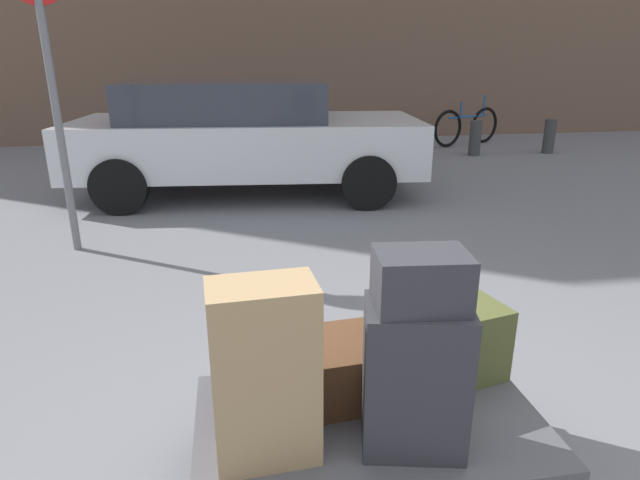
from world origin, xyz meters
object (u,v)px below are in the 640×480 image
at_px(bollard_kerb_near, 400,140).
at_px(bollard_kerb_far, 549,136).
at_px(suitcase_tan_front_left, 265,373).
at_px(no_parking_sign, 50,71).
at_px(duffel_bag_charcoal_topmost_pile, 421,280).
at_px(duffel_bag_olive_rear_left, 443,344).
at_px(suitcase_charcoal_center, 415,377).
at_px(bicycle_leaning, 467,126).
at_px(suitcase_brown_stacked_top, 315,372).
at_px(luggage_cart, 369,432).
at_px(bollard_kerb_mid, 475,138).
at_px(parked_car, 243,135).

xyz_separation_m(bollard_kerb_near, bollard_kerb_far, (2.85, 0.00, 0.00)).
bearing_deg(suitcase_tan_front_left, no_parking_sign, 110.41).
distance_m(duffel_bag_charcoal_topmost_pile, bollard_kerb_near, 7.89).
relative_size(duffel_bag_olive_rear_left, bollard_kerb_far, 0.87).
bearing_deg(duffel_bag_charcoal_topmost_pile, bollard_kerb_near, 78.27).
relative_size(suitcase_charcoal_center, bicycle_leaning, 0.34).
distance_m(suitcase_brown_stacked_top, duffel_bag_olive_rear_left, 0.59).
xyz_separation_m(luggage_cart, bollard_kerb_near, (2.46, 7.34, 0.04)).
bearing_deg(bollard_kerb_mid, bollard_kerb_far, 0.00).
distance_m(luggage_cart, no_parking_sign, 4.05).
bearing_deg(no_parking_sign, bicycle_leaning, 40.16).
bearing_deg(suitcase_brown_stacked_top, bicycle_leaning, 56.92).
height_order(luggage_cart, suitcase_tan_front_left, suitcase_tan_front_left).
relative_size(suitcase_tan_front_left, duffel_bag_charcoal_topmost_pile, 2.16).
height_order(suitcase_tan_front_left, duffel_bag_olive_rear_left, suitcase_tan_front_left).
relative_size(parked_car, bollard_kerb_near, 7.22).
bearing_deg(bollard_kerb_near, bollard_kerb_far, 0.00).
distance_m(suitcase_charcoal_center, suitcase_tan_front_left, 0.54).
xyz_separation_m(bollard_kerb_near, no_parking_sign, (-4.42, -4.05, 1.29)).
relative_size(suitcase_tan_front_left, bollard_kerb_near, 1.09).
height_order(bollard_kerb_near, bollard_kerb_far, same).
bearing_deg(suitcase_charcoal_center, bollard_kerb_mid, 75.57).
relative_size(suitcase_charcoal_center, bollard_kerb_near, 0.92).
distance_m(duffel_bag_olive_rear_left, parked_car, 5.02).
height_order(duffel_bag_charcoal_topmost_pile, parked_car, parked_car).
relative_size(parked_car, bicycle_leaning, 2.70).
xyz_separation_m(parked_car, no_parking_sign, (-1.64, -1.90, 0.84)).
xyz_separation_m(duffel_bag_charcoal_topmost_pile, bollard_kerb_mid, (3.74, 7.50, -0.70)).
bearing_deg(duffel_bag_olive_rear_left, duffel_bag_charcoal_topmost_pile, -138.26).
bearing_deg(suitcase_charcoal_center, duffel_bag_olive_rear_left, 66.93).
relative_size(suitcase_brown_stacked_top, bollard_kerb_far, 1.03).
height_order(bicycle_leaning, no_parking_sign, no_parking_sign).
bearing_deg(bollard_kerb_mid, no_parking_sign, -145.16).
bearing_deg(luggage_cart, duffel_bag_charcoal_topmost_pile, -53.21).
height_order(luggage_cart, bollard_kerb_near, bollard_kerb_near).
distance_m(luggage_cart, suitcase_charcoal_center, 0.40).
height_order(suitcase_charcoal_center, duffel_bag_charcoal_topmost_pile, duffel_bag_charcoal_topmost_pile).
height_order(suitcase_tan_front_left, bollard_kerb_far, suitcase_tan_front_left).
relative_size(suitcase_brown_stacked_top, bicycle_leaning, 0.39).
relative_size(bicycle_leaning, bollard_kerb_mid, 2.67).
height_order(suitcase_brown_stacked_top, bollard_kerb_near, bollard_kerb_near).
relative_size(luggage_cart, parked_car, 0.31).
xyz_separation_m(suitcase_brown_stacked_top, duffel_bag_charcoal_topmost_pile, (0.31, -0.33, 0.54)).
bearing_deg(parked_car, no_parking_sign, -130.81).
bearing_deg(duffel_bag_olive_rear_left, parked_car, 85.04).
bearing_deg(bicycle_leaning, bollard_kerb_near, -146.53).
xyz_separation_m(duffel_bag_olive_rear_left, bollard_kerb_mid, (3.47, 7.11, -0.20)).
bearing_deg(bollard_kerb_mid, bollard_kerb_near, 180.00).
height_order(suitcase_charcoal_center, parked_car, parked_car).
height_order(suitcase_charcoal_center, suitcase_tan_front_left, suitcase_tan_front_left).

